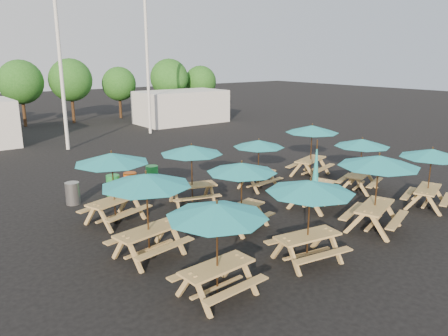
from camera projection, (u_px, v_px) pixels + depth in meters
ground at (249, 205)px, 16.12m from camera, size 120.00×120.00×0.00m
picnic_unit_0 at (217, 215)px, 9.52m from camera, size 2.43×2.43×2.25m
picnic_unit_1 at (146, 184)px, 11.44m from camera, size 2.78×2.78×2.38m
picnic_unit_2 at (112, 161)px, 13.94m from camera, size 3.02×3.02×2.36m
picnic_unit_3 at (310, 190)px, 11.21m from camera, size 2.65×2.65×2.27m
picnic_unit_4 at (242, 171)px, 13.49m from camera, size 2.66×2.66×2.17m
picnic_unit_5 at (191, 152)px, 15.72m from camera, size 2.81×2.81×2.24m
picnic_unit_6 at (379, 164)px, 13.30m from camera, size 3.13×3.13×2.43m
picnic_unit_7 at (315, 180)px, 15.66m from camera, size 2.33×2.16×2.48m
picnic_unit_8 at (259, 146)px, 17.70m from camera, size 2.37×2.37×2.05m
picnic_unit_9 at (432, 156)px, 15.35m from camera, size 2.83×2.83×2.19m
picnic_unit_10 at (362, 145)px, 17.42m from camera, size 2.78×2.78×2.15m
picnic_unit_11 at (312, 131)px, 19.57m from camera, size 2.95×2.95×2.35m
waste_bin_0 at (73, 193)px, 16.10m from camera, size 0.52×0.52×0.83m
waste_bin_1 at (113, 185)px, 17.09m from camera, size 0.52×0.52×0.83m
waste_bin_2 at (130, 183)px, 17.45m from camera, size 0.52×0.52×0.83m
waste_bin_3 at (152, 175)px, 18.53m from camera, size 0.52×0.52×0.83m
mast_0 at (59, 44)px, 24.20m from camera, size 0.20×0.20×12.00m
mast_1 at (147, 46)px, 29.57m from camera, size 0.20×0.20×12.00m
event_tent_1 at (181, 107)px, 35.70m from camera, size 7.00×4.00×2.60m
tree_3 at (21, 82)px, 33.23m from camera, size 3.36×3.36×5.09m
tree_4 at (71, 80)px, 35.02m from camera, size 3.41×3.41×5.17m
tree_5 at (119, 84)px, 38.01m from camera, size 2.94×2.94×4.45m
tree_6 at (169, 78)px, 38.89m from camera, size 3.38×3.38×5.13m
tree_7 at (200, 82)px, 41.02m from camera, size 2.95×2.95×4.48m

